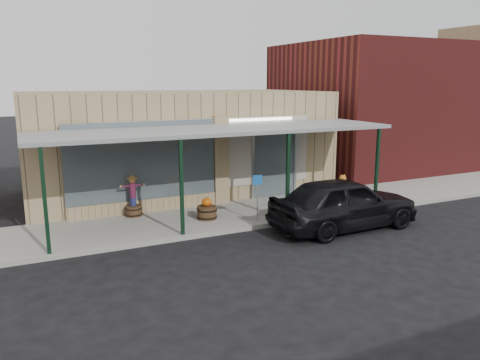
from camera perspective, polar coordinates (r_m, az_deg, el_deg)
name	(u,v)px	position (r m, az deg, el deg)	size (l,w,h in m)	color
ground	(271,253)	(12.98, 3.77, -8.89)	(120.00, 120.00, 0.00)	black
sidewalk	(220,217)	(16.03, -2.51, -4.51)	(40.00, 3.20, 0.15)	gray
storefront	(177,143)	(19.82, -7.73, 4.53)	(12.00, 6.25, 4.20)	#A08862
awning	(219,131)	(15.42, -2.55, 5.97)	(12.00, 3.00, 3.04)	slate
block_buildings_near	(211,101)	(21.34, -3.52, 9.64)	(61.00, 8.00, 8.00)	maroon
barrel_scarecrow	(133,202)	(16.13, -12.89, -2.67)	(0.85, 0.66, 1.41)	#4C301E
barrel_pumpkin	(207,211)	(15.49, -4.06, -3.79)	(0.69, 0.69, 0.76)	#4C301E
handicap_sign	(257,192)	(15.05, 2.13, -1.43)	(0.32, 0.06, 1.53)	gray
parked_sedan	(344,203)	(15.17, 12.58, -2.74)	(4.98, 2.10, 1.68)	black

